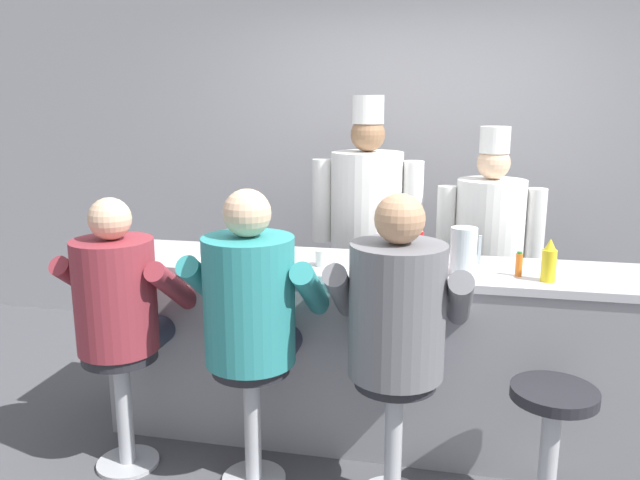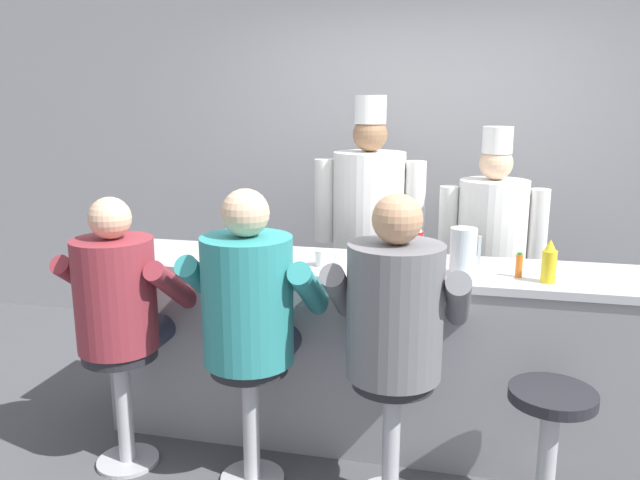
{
  "view_description": "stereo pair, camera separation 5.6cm",
  "coord_description": "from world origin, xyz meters",
  "px_view_note": "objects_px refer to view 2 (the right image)",
  "views": [
    {
      "loc": [
        0.33,
        -2.85,
        1.82
      ],
      "look_at": [
        -0.34,
        0.26,
        1.1
      ],
      "focal_mm": 35.0,
      "sensor_mm": 36.0,
      "label": 1
    },
    {
      "loc": [
        0.38,
        -2.83,
        1.82
      ],
      "look_at": [
        -0.34,
        0.26,
        1.1
      ],
      "focal_mm": 35.0,
      "sensor_mm": 36.0,
      "label": 2
    }
  ],
  "objects_px": {
    "mustard_bottle_yellow": "(549,263)",
    "diner_seated_teal": "(251,307)",
    "water_pitcher_clear": "(463,252)",
    "cook_in_whites_far": "(491,250)",
    "diner_seated_grey": "(395,319)",
    "empty_stool_round": "(549,435)",
    "cereal_bowl": "(383,270)",
    "coffee_mug_white": "(323,258)",
    "hot_sauce_bottle_orange": "(519,265)",
    "diner_seated_maroon": "(120,303)",
    "ketchup_bottle_red": "(417,249)",
    "cook_in_whites_near": "(369,226)",
    "breakfast_plate": "(219,261)"
  },
  "relations": [
    {
      "from": "diner_seated_maroon",
      "to": "diner_seated_grey",
      "type": "relative_size",
      "value": 0.96
    },
    {
      "from": "diner_seated_grey",
      "to": "empty_stool_round",
      "type": "bearing_deg",
      "value": -3.05
    },
    {
      "from": "empty_stool_round",
      "to": "cook_in_whites_far",
      "type": "distance_m",
      "value": 1.42
    },
    {
      "from": "diner_seated_grey",
      "to": "diner_seated_maroon",
      "type": "bearing_deg",
      "value": -179.86
    },
    {
      "from": "empty_stool_round",
      "to": "coffee_mug_white",
      "type": "bearing_deg",
      "value": 157.4
    },
    {
      "from": "mustard_bottle_yellow",
      "to": "empty_stool_round",
      "type": "xyz_separation_m",
      "value": [
        0.0,
        -0.4,
        -0.66
      ]
    },
    {
      "from": "hot_sauce_bottle_orange",
      "to": "cook_in_whites_far",
      "type": "bearing_deg",
      "value": 96.54
    },
    {
      "from": "cereal_bowl",
      "to": "breakfast_plate",
      "type": "bearing_deg",
      "value": 179.36
    },
    {
      "from": "mustard_bottle_yellow",
      "to": "breakfast_plate",
      "type": "bearing_deg",
      "value": -178.96
    },
    {
      "from": "water_pitcher_clear",
      "to": "cook_in_whites_far",
      "type": "bearing_deg",
      "value": 79.07
    },
    {
      "from": "water_pitcher_clear",
      "to": "diner_seated_grey",
      "type": "distance_m",
      "value": 0.54
    },
    {
      "from": "water_pitcher_clear",
      "to": "empty_stool_round",
      "type": "bearing_deg",
      "value": -47.72
    },
    {
      "from": "water_pitcher_clear",
      "to": "diner_seated_maroon",
      "type": "distance_m",
      "value": 1.69
    },
    {
      "from": "diner_seated_teal",
      "to": "cook_in_whites_far",
      "type": "xyz_separation_m",
      "value": [
        1.12,
        1.28,
        0.04
      ]
    },
    {
      "from": "water_pitcher_clear",
      "to": "empty_stool_round",
      "type": "height_order",
      "value": "water_pitcher_clear"
    },
    {
      "from": "water_pitcher_clear",
      "to": "coffee_mug_white",
      "type": "height_order",
      "value": "water_pitcher_clear"
    },
    {
      "from": "empty_stool_round",
      "to": "diner_seated_maroon",
      "type": "bearing_deg",
      "value": 179.08
    },
    {
      "from": "coffee_mug_white",
      "to": "breakfast_plate",
      "type": "bearing_deg",
      "value": -171.46
    },
    {
      "from": "water_pitcher_clear",
      "to": "cook_in_whites_far",
      "type": "distance_m",
      "value": 0.91
    },
    {
      "from": "mustard_bottle_yellow",
      "to": "cook_in_whites_far",
      "type": "bearing_deg",
      "value": 103.81
    },
    {
      "from": "mustard_bottle_yellow",
      "to": "empty_stool_round",
      "type": "height_order",
      "value": "mustard_bottle_yellow"
    },
    {
      "from": "mustard_bottle_yellow",
      "to": "water_pitcher_clear",
      "type": "distance_m",
      "value": 0.39
    },
    {
      "from": "cereal_bowl",
      "to": "cook_in_whites_near",
      "type": "xyz_separation_m",
      "value": [
        -0.23,
        1.02,
        0.01
      ]
    },
    {
      "from": "hot_sauce_bottle_orange",
      "to": "diner_seated_maroon",
      "type": "relative_size",
      "value": 0.09
    },
    {
      "from": "mustard_bottle_yellow",
      "to": "cook_in_whites_near",
      "type": "bearing_deg",
      "value": 135.56
    },
    {
      "from": "mustard_bottle_yellow",
      "to": "cereal_bowl",
      "type": "bearing_deg",
      "value": -177.08
    },
    {
      "from": "water_pitcher_clear",
      "to": "breakfast_plate",
      "type": "relative_size",
      "value": 0.88
    },
    {
      "from": "ketchup_bottle_red",
      "to": "cook_in_whites_near",
      "type": "bearing_deg",
      "value": 112.05
    },
    {
      "from": "hot_sauce_bottle_orange",
      "to": "breakfast_plate",
      "type": "distance_m",
      "value": 1.51
    },
    {
      "from": "mustard_bottle_yellow",
      "to": "cereal_bowl",
      "type": "relative_size",
      "value": 1.49
    },
    {
      "from": "diner_seated_teal",
      "to": "diner_seated_grey",
      "type": "distance_m",
      "value": 0.67
    },
    {
      "from": "cereal_bowl",
      "to": "empty_stool_round",
      "type": "bearing_deg",
      "value": -25.18
    },
    {
      "from": "cereal_bowl",
      "to": "cook_in_whites_far",
      "type": "bearing_deg",
      "value": 59.93
    },
    {
      "from": "mustard_bottle_yellow",
      "to": "diner_seated_teal",
      "type": "relative_size",
      "value": 0.14
    },
    {
      "from": "hot_sauce_bottle_orange",
      "to": "diner_seated_grey",
      "type": "bearing_deg",
      "value": -141.41
    },
    {
      "from": "ketchup_bottle_red",
      "to": "diner_seated_grey",
      "type": "xyz_separation_m",
      "value": [
        -0.05,
        -0.4,
        -0.23
      ]
    },
    {
      "from": "coffee_mug_white",
      "to": "water_pitcher_clear",
      "type": "bearing_deg",
      "value": -1.65
    },
    {
      "from": "cereal_bowl",
      "to": "coffee_mug_white",
      "type": "xyz_separation_m",
      "value": [
        -0.32,
        0.09,
        0.02
      ]
    },
    {
      "from": "coffee_mug_white",
      "to": "cook_in_whites_far",
      "type": "distance_m",
      "value": 1.23
    },
    {
      "from": "cereal_bowl",
      "to": "cook_in_whites_near",
      "type": "distance_m",
      "value": 1.05
    },
    {
      "from": "cook_in_whites_far",
      "to": "diner_seated_grey",
      "type": "bearing_deg",
      "value": -109.28
    },
    {
      "from": "cook_in_whites_near",
      "to": "cook_in_whites_far",
      "type": "distance_m",
      "value": 0.79
    },
    {
      "from": "breakfast_plate",
      "to": "cereal_bowl",
      "type": "height_order",
      "value": "breakfast_plate"
    },
    {
      "from": "mustard_bottle_yellow",
      "to": "diner_seated_teal",
      "type": "height_order",
      "value": "diner_seated_teal"
    },
    {
      "from": "diner_seated_teal",
      "to": "cook_in_whites_near",
      "type": "relative_size",
      "value": 0.78
    },
    {
      "from": "cook_in_whites_near",
      "to": "diner_seated_teal",
      "type": "bearing_deg",
      "value": -104.29
    },
    {
      "from": "ketchup_bottle_red",
      "to": "breakfast_plate",
      "type": "distance_m",
      "value": 1.03
    },
    {
      "from": "diner_seated_teal",
      "to": "coffee_mug_white",
      "type": "bearing_deg",
      "value": 59.03
    },
    {
      "from": "water_pitcher_clear",
      "to": "cereal_bowl",
      "type": "relative_size",
      "value": 1.7
    },
    {
      "from": "ketchup_bottle_red",
      "to": "diner_seated_maroon",
      "type": "height_order",
      "value": "diner_seated_maroon"
    }
  ]
}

